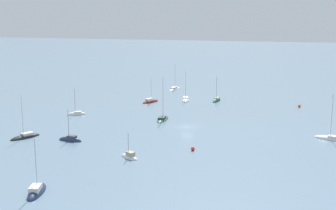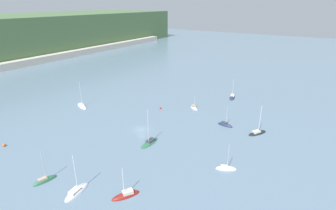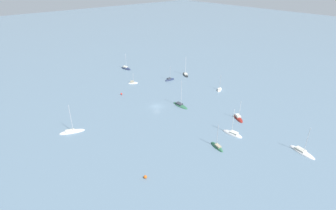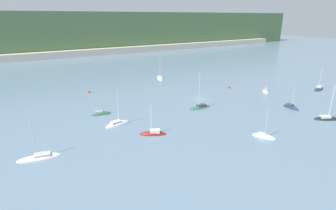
# 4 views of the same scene
# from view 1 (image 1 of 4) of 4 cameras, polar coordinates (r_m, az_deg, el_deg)

# --- Properties ---
(ground_plane) EXTENTS (600.00, 600.00, 0.00)m
(ground_plane) POSITION_cam_1_polar(r_m,az_deg,el_deg) (112.41, 2.33, -2.68)
(ground_plane) COLOR slate
(sailboat_0) EXTENTS (7.18, 3.18, 10.10)m
(sailboat_0) POSITION_cam_1_polar(r_m,az_deg,el_deg) (143.91, 2.15, 0.56)
(sailboat_0) COLOR silver
(sailboat_0) RESTS_ON ground_plane
(sailboat_1) EXTENTS (5.01, 8.35, 10.80)m
(sailboat_1) POSITION_cam_1_polar(r_m,az_deg,el_deg) (107.59, 19.38, -3.97)
(sailboat_1) COLOR silver
(sailboat_1) RESTS_ON ground_plane
(sailboat_2) EXTENTS (8.35, 3.63, 9.52)m
(sailboat_2) POSITION_cam_1_polar(r_m,az_deg,el_deg) (164.00, 0.80, 1.95)
(sailboat_2) COLOR silver
(sailboat_2) RESTS_ON ground_plane
(sailboat_3) EXTENTS (5.76, 2.64, 8.68)m
(sailboat_3) POSITION_cam_1_polar(r_m,az_deg,el_deg) (143.76, 5.95, 0.50)
(sailboat_3) COLOR #2D6647
(sailboat_3) RESTS_ON ground_plane
(sailboat_4) EXTENTS (7.22, 5.46, 10.19)m
(sailboat_4) POSITION_cam_1_polar(r_m,az_deg,el_deg) (107.71, -16.99, -3.78)
(sailboat_4) COLOR black
(sailboat_4) RESTS_ON ground_plane
(sailboat_5) EXTENTS (6.41, 4.86, 8.03)m
(sailboat_5) POSITION_cam_1_polar(r_m,az_deg,el_deg) (141.46, -2.16, 0.38)
(sailboat_5) COLOR maroon
(sailboat_5) RESTS_ON ground_plane
(sailboat_6) EXTENTS (3.73, 4.64, 5.64)m
(sailboat_6) POSITION_cam_1_polar(r_m,az_deg,el_deg) (89.77, -4.73, -6.37)
(sailboat_6) COLOR white
(sailboat_6) RESTS_ON ground_plane
(sailboat_7) EXTENTS (7.22, 3.50, 9.53)m
(sailboat_7) POSITION_cam_1_polar(r_m,az_deg,el_deg) (76.08, -15.72, -10.21)
(sailboat_7) COLOR #232D4C
(sailboat_7) RESTS_ON ground_plane
(sailboat_8) EXTENTS (3.82, 5.35, 7.84)m
(sailboat_8) POSITION_cam_1_polar(r_m,az_deg,el_deg) (127.23, -11.09, -1.15)
(sailboat_8) COLOR white
(sailboat_8) RESTS_ON ground_plane
(sailboat_9) EXTENTS (7.88, 2.28, 11.49)m
(sailboat_9) POSITION_cam_1_polar(r_m,az_deg,el_deg) (119.32, -0.66, -1.76)
(sailboat_9) COLOR #2D6647
(sailboat_9) RESTS_ON ground_plane
(sailboat_10) EXTENTS (2.07, 5.51, 7.80)m
(sailboat_10) POSITION_cam_1_polar(r_m,az_deg,el_deg) (102.80, -11.82, -4.25)
(sailboat_10) COLOR #232D4C
(sailboat_10) RESTS_ON ground_plane
(mooring_buoy_0) EXTENTS (0.87, 0.87, 0.87)m
(mooring_buoy_0) POSITION_cam_1_polar(r_m,az_deg,el_deg) (139.40, 15.71, -0.09)
(mooring_buoy_0) COLOR orange
(mooring_buoy_0) RESTS_ON ground_plane
(mooring_buoy_1) EXTENTS (0.78, 0.78, 0.78)m
(mooring_buoy_1) POSITION_cam_1_polar(r_m,az_deg,el_deg) (94.02, 3.04, -5.34)
(mooring_buoy_1) COLOR red
(mooring_buoy_1) RESTS_ON ground_plane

